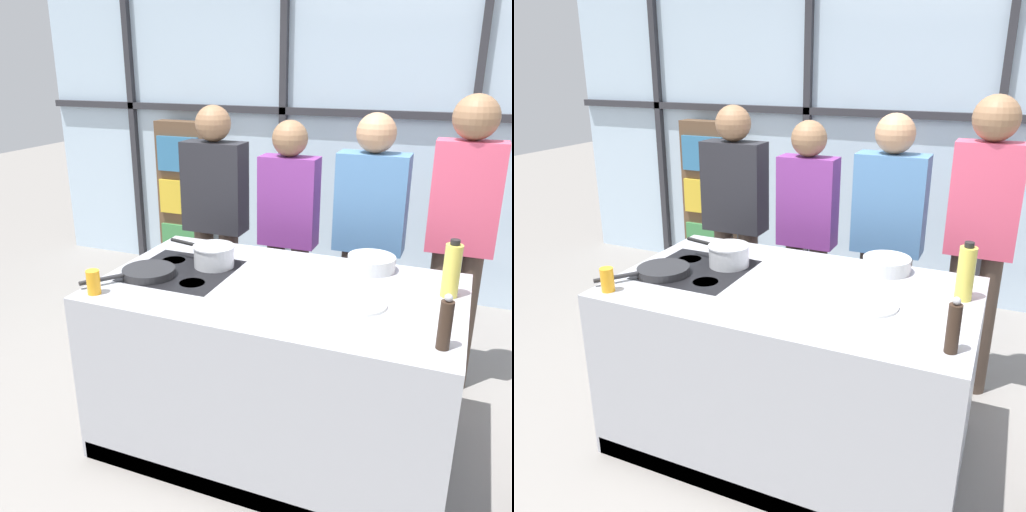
{
  "view_description": "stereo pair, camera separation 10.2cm",
  "coord_description": "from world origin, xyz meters",
  "views": [
    {
      "loc": [
        0.82,
        -2.31,
        1.94
      ],
      "look_at": [
        -0.16,
        0.1,
        1.0
      ],
      "focal_mm": 38.0,
      "sensor_mm": 36.0,
      "label": 1
    },
    {
      "loc": [
        0.91,
        -2.27,
        1.94
      ],
      "look_at": [
        -0.16,
        0.1,
        1.0
      ],
      "focal_mm": 38.0,
      "sensor_mm": 36.0,
      "label": 2
    }
  ],
  "objects": [
    {
      "name": "spectator_center_left",
      "position": [
        -0.26,
        0.91,
        0.93
      ],
      "size": [
        0.37,
        0.22,
        1.6
      ],
      "rotation": [
        0.0,
        0.0,
        3.14
      ],
      "color": "#47382D",
      "rests_on": "ground_plane"
    },
    {
      "name": "pepper_grinder",
      "position": [
        0.79,
        -0.34,
        1.01
      ],
      "size": [
        0.05,
        0.05,
        0.23
      ],
      "color": "#332319",
      "rests_on": "demo_island"
    },
    {
      "name": "frying_pan",
      "position": [
        -0.67,
        -0.13,
        0.93
      ],
      "size": [
        0.36,
        0.42,
        0.04
      ],
      "color": "#232326",
      "rests_on": "demo_island"
    },
    {
      "name": "spectator_center_right",
      "position": [
        0.26,
        0.91,
        0.95
      ],
      "size": [
        0.42,
        0.23,
        1.67
      ],
      "rotation": [
        0.0,
        0.0,
        3.14
      ],
      "color": "#47382D",
      "rests_on": "ground_plane"
    },
    {
      "name": "mixing_bowl",
      "position": [
        0.38,
        0.39,
        0.95
      ],
      "size": [
        0.25,
        0.25,
        0.08
      ],
      "color": "silver",
      "rests_on": "demo_island"
    },
    {
      "name": "bookshelf",
      "position": [
        -1.7,
        2.08,
        0.72
      ],
      "size": [
        0.5,
        0.19,
        1.43
      ],
      "color": "brown",
      "rests_on": "ground_plane"
    },
    {
      "name": "juice_glass_near",
      "position": [
        -0.78,
        -0.42,
        0.96
      ],
      "size": [
        0.06,
        0.06,
        0.12
      ],
      "primitive_type": "cylinder",
      "color": "orange",
      "rests_on": "demo_island"
    },
    {
      "name": "white_plate",
      "position": [
        0.4,
        -0.07,
        0.91
      ],
      "size": [
        0.27,
        0.27,
        0.01
      ],
      "primitive_type": "cylinder",
      "color": "white",
      "rests_on": "demo_island"
    },
    {
      "name": "saucepan",
      "position": [
        -0.42,
        0.13,
        0.97
      ],
      "size": [
        0.41,
        0.22,
        0.12
      ],
      "color": "silver",
      "rests_on": "demo_island"
    },
    {
      "name": "ground_plane",
      "position": [
        0.0,
        0.0,
        0.0
      ],
      "size": [
        18.0,
        18.0,
        0.0
      ],
      "primitive_type": "plane",
      "color": "gray"
    },
    {
      "name": "back_window_wall",
      "position": [
        0.0,
        2.26,
        1.4
      ],
      "size": [
        6.4,
        0.1,
        2.8
      ],
      "color": "silver",
      "rests_on": "ground_plane"
    },
    {
      "name": "oil_bottle",
      "position": [
        0.78,
        0.18,
        1.03
      ],
      "size": [
        0.08,
        0.08,
        0.28
      ],
      "color": "#E0CC4C",
      "rests_on": "demo_island"
    },
    {
      "name": "spectator_far_left",
      "position": [
        -0.79,
        0.91,
        0.96
      ],
      "size": [
        0.42,
        0.23,
        1.68
      ],
      "rotation": [
        0.0,
        0.0,
        3.14
      ],
      "color": "#47382D",
      "rests_on": "ground_plane"
    },
    {
      "name": "spectator_far_right",
      "position": [
        0.79,
        0.91,
        1.05
      ],
      "size": [
        0.38,
        0.25,
        1.78
      ],
      "rotation": [
        0.0,
        0.0,
        3.14
      ],
      "color": "#47382D",
      "rests_on": "ground_plane"
    },
    {
      "name": "demo_island",
      "position": [
        -0.0,
        -0.0,
        0.45
      ],
      "size": [
        1.76,
        1.03,
        0.9
      ],
      "color": "#A8AAB2",
      "rests_on": "ground_plane"
    }
  ]
}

